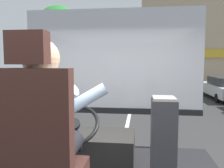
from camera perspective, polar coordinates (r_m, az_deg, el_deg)
ground at (r=10.65m, az=4.75°, el=-5.61°), size 18.00×44.00×0.06m
driver_seat at (r=1.56m, az=-17.37°, el=-17.60°), size 0.48×0.48×1.37m
bus_driver at (r=1.59m, az=-15.96°, el=-8.65°), size 0.77×0.56×0.84m
steering_console at (r=2.74m, az=-6.56°, el=-15.69°), size 1.10×0.99×0.79m
fare_box at (r=2.21m, az=12.43°, el=-14.73°), size 0.21×0.27×0.89m
windshield_panel at (r=3.30m, az=0.08°, el=2.66°), size 2.50×0.08×1.48m
street_tree at (r=14.63m, az=-12.94°, el=12.67°), size 2.84×2.84×5.35m
shop_building at (r=20.82m, az=24.62°, el=8.72°), size 12.33×5.47×6.81m
parked_car_black at (r=20.41m, az=21.02°, el=1.32°), size 1.79×4.45×1.35m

